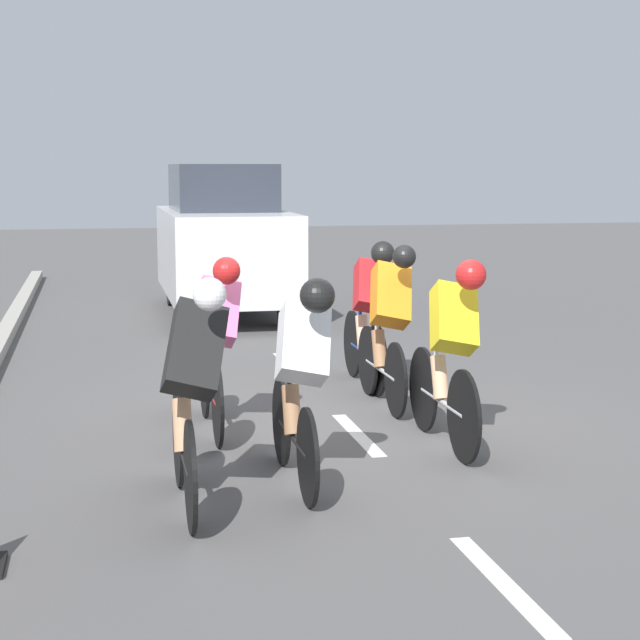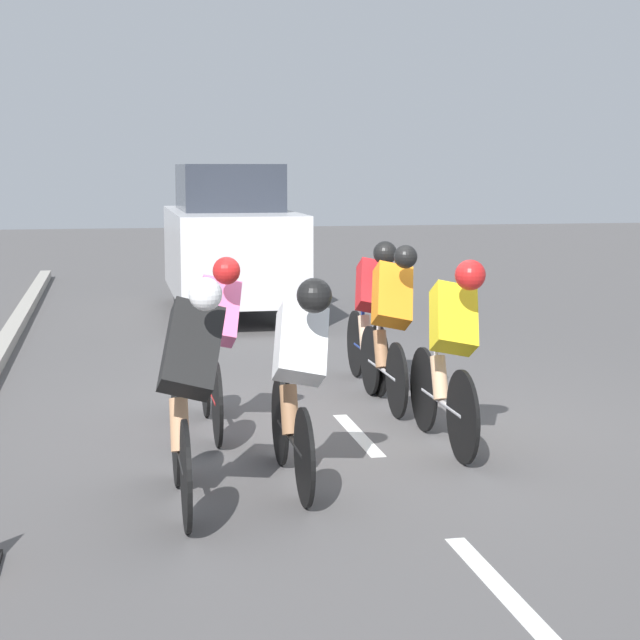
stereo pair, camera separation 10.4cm
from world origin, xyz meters
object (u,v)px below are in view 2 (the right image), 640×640
Objects in this scene: cyclist_red at (372,310)px; cyclist_white at (299,375)px; cyclist_yellow at (450,349)px; support_car at (230,240)px; cyclist_orange at (389,322)px; cyclist_pink at (216,340)px; cyclist_black at (188,389)px.

cyclist_red is 1.02× the size of cyclist_white.
support_car is (0.82, -7.89, 0.32)m from cyclist_yellow.
cyclist_orange is at bearing -86.53° from cyclist_yellow.
cyclist_pink is 7.11m from support_car.
cyclist_orange is 1.00× the size of cyclist_white.
cyclist_orange is 2.56m from cyclist_white.
cyclist_yellow is 7.94m from support_car.
cyclist_pink is 1.00× the size of cyclist_yellow.
cyclist_orange is 6.45m from support_car.
cyclist_orange is at bearing 86.17° from cyclist_red.
support_car is at bearing -97.24° from cyclist_pink.
cyclist_pink is at bearing 42.22° from cyclist_red.
cyclist_pink is 1.74m from cyclist_orange.
cyclist_yellow reaches higher than cyclist_red.
cyclist_red is (-0.06, -0.88, -0.01)m from cyclist_orange.
cyclist_white is (-0.40, 1.61, 0.01)m from cyclist_pink.
support_car reaches higher than cyclist_yellow.
cyclist_orange reaches higher than cyclist_pink.
cyclist_yellow is 0.41× the size of support_car.
support_car reaches higher than cyclist_white.
cyclist_red is 0.98× the size of cyclist_yellow.
support_car reaches higher than cyclist_red.
cyclist_pink is 2.27m from cyclist_red.
cyclist_pink is 1.04× the size of cyclist_black.
cyclist_pink reaches higher than cyclist_white.
cyclist_black is at bearing 52.65° from cyclist_orange.
cyclist_pink is at bearing -100.52° from cyclist_black.
cyclist_yellow is at bearing 93.47° from cyclist_orange.
cyclist_red is (-1.68, -1.52, -0.00)m from cyclist_pink.
cyclist_yellow is at bearing -149.71° from cyclist_white.
cyclist_yellow is (-1.31, -0.77, 0.00)m from cyclist_white.
cyclist_yellow is (-0.03, 2.37, 0.01)m from cyclist_red.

